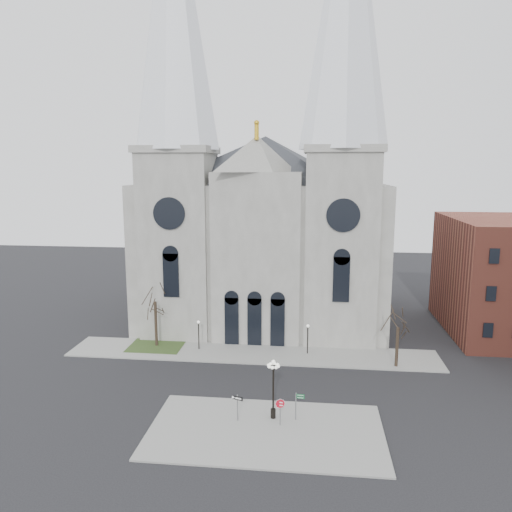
# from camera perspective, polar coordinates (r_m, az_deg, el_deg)

# --- Properties ---
(ground) EXTENTS (160.00, 160.00, 0.00)m
(ground) POSITION_cam_1_polar(r_m,az_deg,el_deg) (45.32, -2.21, -16.13)
(ground) COLOR black
(ground) RESTS_ON ground
(sidewalk_near) EXTENTS (18.00, 10.00, 0.14)m
(sidewalk_near) POSITION_cam_1_polar(r_m,az_deg,el_deg) (40.57, 1.11, -19.37)
(sidewalk_near) COLOR gray
(sidewalk_near) RESTS_ON ground
(sidewalk_far) EXTENTS (40.00, 6.00, 0.14)m
(sidewalk_far) POSITION_cam_1_polar(r_m,az_deg,el_deg) (55.28, -0.46, -11.06)
(sidewalk_far) COLOR gray
(sidewalk_far) RESTS_ON ground
(grass_patch) EXTENTS (6.00, 5.00, 0.18)m
(grass_patch) POSITION_cam_1_polar(r_m,az_deg,el_deg) (58.45, -11.28, -10.04)
(grass_patch) COLOR #2E461E
(grass_patch) RESTS_ON ground
(cathedral) EXTENTS (33.00, 26.66, 54.00)m
(cathedral) POSITION_cam_1_polar(r_m,az_deg,el_deg) (63.35, 0.82, 8.71)
(cathedral) COLOR gray
(cathedral) RESTS_ON ground
(bg_building_brick) EXTENTS (14.00, 18.00, 14.00)m
(bg_building_brick) POSITION_cam_1_polar(r_m,az_deg,el_deg) (67.82, 26.85, -2.07)
(bg_building_brick) COLOR brown
(bg_building_brick) RESTS_ON ground
(tree_left) EXTENTS (3.20, 3.20, 7.50)m
(tree_left) POSITION_cam_1_polar(r_m,az_deg,el_deg) (56.81, -11.47, -4.83)
(tree_left) COLOR black
(tree_left) RESTS_ON ground
(tree_right) EXTENTS (3.20, 3.20, 6.00)m
(tree_right) POSITION_cam_1_polar(r_m,az_deg,el_deg) (52.31, 15.94, -7.60)
(tree_right) COLOR black
(tree_right) RESTS_ON ground
(ped_lamp_left) EXTENTS (0.32, 0.32, 3.26)m
(ped_lamp_left) POSITION_cam_1_polar(r_m,az_deg,el_deg) (55.97, -6.58, -8.39)
(ped_lamp_left) COLOR black
(ped_lamp_left) RESTS_ON sidewalk_far
(ped_lamp_right) EXTENTS (0.32, 0.32, 3.26)m
(ped_lamp_right) POSITION_cam_1_polar(r_m,az_deg,el_deg) (54.62, 5.94, -8.85)
(ped_lamp_right) COLOR black
(ped_lamp_right) RESTS_ON sidewalk_far
(stop_sign) EXTENTS (0.78, 0.17, 2.20)m
(stop_sign) POSITION_cam_1_polar(r_m,az_deg,el_deg) (40.54, 2.78, -16.75)
(stop_sign) COLOR slate
(stop_sign) RESTS_ON sidewalk_near
(globe_lamp) EXTENTS (1.21, 1.21, 4.92)m
(globe_lamp) POSITION_cam_1_polar(r_m,az_deg,el_deg) (40.89, 1.99, -14.16)
(globe_lamp) COLOR black
(globe_lamp) RESTS_ON sidewalk_near
(one_way_sign) EXTENTS (0.92, 0.35, 2.20)m
(one_way_sign) POSITION_cam_1_polar(r_m,az_deg,el_deg) (41.16, -2.13, -16.47)
(one_way_sign) COLOR slate
(one_way_sign) RESTS_ON sidewalk_near
(street_name_sign) EXTENTS (0.73, 0.12, 2.28)m
(street_name_sign) POSITION_cam_1_polar(r_m,az_deg,el_deg) (41.47, 4.69, -16.50)
(street_name_sign) COLOR slate
(street_name_sign) RESTS_ON sidewalk_near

